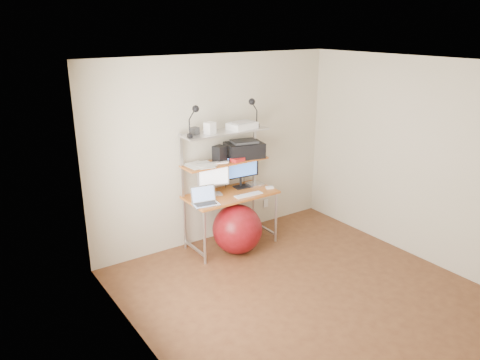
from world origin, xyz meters
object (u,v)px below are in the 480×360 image
object	(u,v)px
monitor_silver	(213,176)
monitor_black	(241,168)
printer	(244,149)
exercise_ball	(237,229)
laptop	(205,200)

from	to	relation	value
monitor_silver	monitor_black	bearing A→B (deg)	19.44
printer	exercise_ball	distance (m)	1.07
monitor_black	monitor_silver	bearing A→B (deg)	-171.37
monitor_black	laptop	world-z (taller)	monitor_black
monitor_silver	laptop	world-z (taller)	monitor_silver
monitor_silver	laptop	xyz separation A→B (m)	(-0.27, -0.22, -0.20)
monitor_silver	printer	size ratio (longest dim) A/B	0.85
laptop	printer	world-z (taller)	printer
monitor_black	exercise_ball	world-z (taller)	monitor_black
monitor_silver	laptop	bearing A→B (deg)	-124.97
printer	exercise_ball	size ratio (longest dim) A/B	0.85
monitor_silver	printer	xyz separation A→B (m)	(0.52, 0.04, 0.27)
printer	monitor_black	bearing A→B (deg)	-159.65
printer	exercise_ball	xyz separation A→B (m)	(-0.36, -0.36, -0.94)
monitor_black	laptop	distance (m)	0.80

